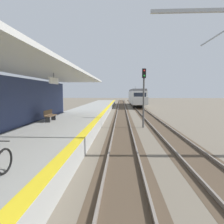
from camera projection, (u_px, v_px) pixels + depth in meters
The scene contains 6 objects.
station_platform at pixel (70, 124), 15.95m from camera, with size 5.00×80.00×0.91m.
track_pair_nearest_platform at pixel (122, 122), 19.75m from camera, with size 2.34×120.00×0.16m.
track_pair_middle at pixel (155, 122), 19.58m from camera, with size 2.34×120.00×0.16m.
approaching_train at pixel (136, 97), 44.24m from camera, with size 2.93×19.60×4.76m.
rail_signal_post at pixel (144, 92), 16.61m from camera, with size 0.32×0.34×5.20m.
platform_bench at pixel (50, 115), 14.69m from camera, with size 0.45×1.60×0.88m.
Camera 1 is at (1.79, 0.43, 3.13)m, focal length 30.30 mm.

